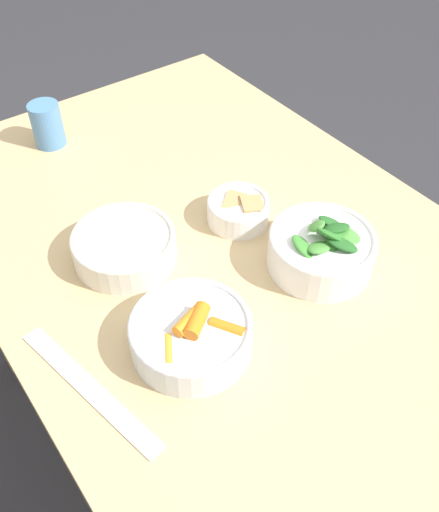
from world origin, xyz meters
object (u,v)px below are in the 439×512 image
Objects in this scene: bowl_carrots at (191,334)px; bowl_cookies at (238,209)px; bowl_greens at (322,249)px; bowl_beans_hotdog at (124,247)px; cup at (47,125)px; ruler at (89,388)px.

bowl_carrots is 0.29m from bowl_cookies.
bowl_carrots is 0.27m from bowl_greens.
bowl_beans_hotdog is at bearing 50.82° from bowl_greens.
bowl_beans_hotdog is 1.56× the size of bowl_cookies.
cup is at bearing 21.65° from bowl_cookies.
bowl_beans_hotdog is 0.26m from ruler.
bowl_beans_hotdog reaches higher than bowl_cookies.
bowl_beans_hotdog is 0.40m from cup.
cup reaches higher than bowl_cookies.
bowl_carrots is at bearing 174.78° from cup.
bowl_greens is 0.64m from cup.
bowl_cookies is at bearing 13.81° from bowl_greens.
bowl_carrots is at bearing 92.73° from bowl_greens.
bowl_greens is 1.56× the size of bowl_cookies.
bowl_carrots reaches higher than bowl_beans_hotdog.
bowl_cookies is 0.40× the size of ruler.
cup reaches higher than bowl_carrots.
bowl_carrots reaches higher than bowl_cookies.
bowl_greens is at bearing -87.27° from bowl_carrots.
bowl_cookies is at bearing -158.35° from cup.
bowl_beans_hotdog is at bearing 173.88° from cup.
bowl_beans_hotdog is (0.22, -0.01, -0.01)m from bowl_carrots.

